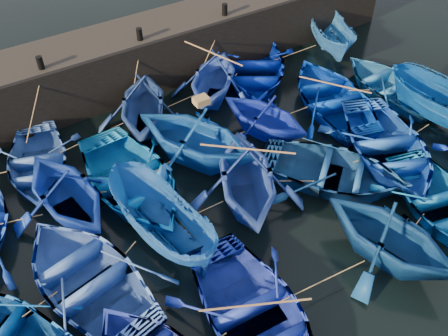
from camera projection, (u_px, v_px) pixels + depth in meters
ground at (277, 243)px, 15.97m from camera, size 120.00×120.00×0.00m
quay_wall at (135, 59)px, 21.53m from camera, size 26.00×2.50×2.50m
quay_top at (131, 32)px, 20.62m from camera, size 26.00×2.50×0.12m
bollard_1 at (40, 63)px, 18.34m from camera, size 0.24×0.24×0.50m
bollard_2 at (139, 34)px, 19.85m from camera, size 0.24×0.24×0.50m
bollard_3 at (225, 9)px, 21.37m from camera, size 0.24×0.24×0.50m
boat_1 at (36, 163)px, 17.96m from camera, size 4.37×5.25×0.94m
boat_2 at (143, 104)px, 19.42m from camera, size 5.33×5.57×2.27m
boat_3 at (213, 77)px, 20.79m from camera, size 5.54×5.54×2.21m
boat_4 at (254, 67)px, 22.29m from camera, size 6.48×7.00×1.18m
boat_5 at (331, 35)px, 23.85m from camera, size 3.18×4.64×1.68m
boat_7 at (66, 191)px, 16.03m from camera, size 4.40×4.90×2.29m
boat_8 at (131, 181)px, 17.15m from camera, size 4.26×5.81×1.18m
boat_9 at (195, 135)px, 17.85m from camera, size 5.99×6.25×2.55m
boat_10 at (265, 115)px, 19.14m from camera, size 4.39×4.69×1.98m
boat_11 at (332, 97)px, 20.70m from camera, size 5.13×6.28×1.14m
boat_12 at (390, 84)px, 21.47m from camera, size 3.67×4.99×1.01m
boat_14 at (88, 277)px, 14.38m from camera, size 5.02×6.19×1.13m
boat_15 at (161, 222)px, 15.40m from camera, size 2.61×4.98×1.83m
boat_16 at (246, 177)px, 16.40m from camera, size 5.54×5.85×2.42m
boat_17 at (334, 171)px, 17.53m from camera, size 6.29×6.50×1.10m
boat_18 at (388, 148)px, 18.38m from camera, size 5.91×6.84×1.19m
boat_19 at (448, 108)px, 19.45m from camera, size 3.45×5.49×1.99m
boat_22 at (255, 316)px, 13.49m from camera, size 4.11×5.57×1.12m
boat_23 at (391, 236)px, 14.73m from camera, size 4.78×5.20×2.29m
boat_24 at (442, 204)px, 16.49m from camera, size 4.57×5.61×1.02m
wooden_crate at (201, 101)px, 16.99m from camera, size 0.51×0.41×0.25m
mooring_ropes at (208, 132)px, 18.56m from camera, size 17.75×11.79×2.10m
loose_oars at (265, 132)px, 17.22m from camera, size 10.67×11.83×1.36m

